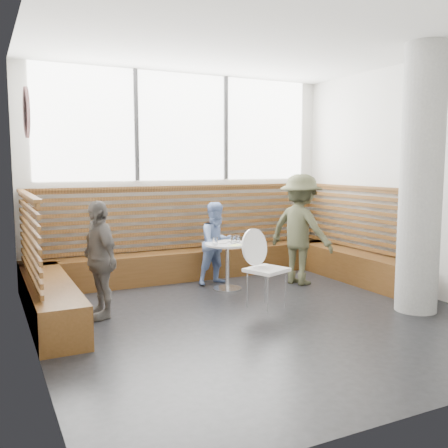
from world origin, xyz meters
name	(u,v)px	position (x,y,z in m)	size (l,w,h in m)	color
room	(262,181)	(0.00, 0.00, 1.60)	(5.00, 5.00, 3.20)	silver
booth	(201,258)	(0.00, 1.77, 0.41)	(5.00, 2.50, 1.44)	#4A2D12
concrete_column	(421,180)	(1.85, -0.60, 1.60)	(0.50, 0.50, 3.20)	gray
wall_art	(26,112)	(-2.46, 0.40, 2.30)	(0.50, 0.50, 0.03)	white
cafe_table	(227,256)	(0.23, 1.35, 0.48)	(0.65, 0.65, 0.67)	silver
cafe_chair	(263,261)	(0.25, 0.39, 0.58)	(0.47, 0.46, 0.99)	white
adult_man	(300,229)	(1.37, 1.20, 0.83)	(1.07, 0.61, 1.65)	#46472F
child_back	(217,244)	(0.23, 1.71, 0.62)	(0.60, 0.47, 1.24)	#6880B5
child_left	(99,259)	(-1.70, 0.85, 0.69)	(0.81, 0.34, 1.38)	#5D5854
plate_near	(221,243)	(0.15, 1.41, 0.68)	(0.19, 0.19, 0.01)	white
plate_far	(227,241)	(0.30, 1.51, 0.68)	(0.20, 0.20, 0.01)	white
glass_left	(215,241)	(0.00, 1.28, 0.73)	(0.07, 0.07, 0.11)	white
glass_mid	(233,240)	(0.29, 1.30, 0.73)	(0.07, 0.07, 0.11)	white
glass_right	(237,238)	(0.40, 1.37, 0.73)	(0.07, 0.07, 0.11)	white
menu_card	(235,245)	(0.24, 1.14, 0.68)	(0.18, 0.13, 0.00)	#A5C64C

